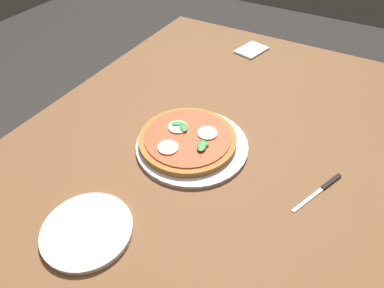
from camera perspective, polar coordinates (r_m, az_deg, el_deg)
The scene contains 7 objects.
ground_plane at distance 1.57m, azimuth 2.14°, elevation -19.78°, with size 6.00×6.00×0.00m, color #2D2B28.
dining_table at distance 1.04m, azimuth 3.05°, elevation -3.23°, with size 1.51×1.11×0.72m.
serving_tray at distance 0.97m, azimuth 0.00°, elevation -0.17°, with size 0.32×0.32×0.01m, color silver.
pizza at distance 0.96m, azimuth -0.76°, elevation 0.88°, with size 0.28×0.28×0.03m.
plate_white at distance 0.82m, azimuth -17.42°, elevation -13.85°, with size 0.21×0.21×0.01m, color white.
napkin at distance 1.47m, azimuth 10.10°, elevation 15.49°, with size 0.13×0.09×0.01m, color white.
knife at distance 0.93m, azimuth 21.46°, elevation -6.93°, with size 0.18×0.08×0.01m.
Camera 1 is at (0.65, 0.30, 1.39)m, focal length 31.31 mm.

